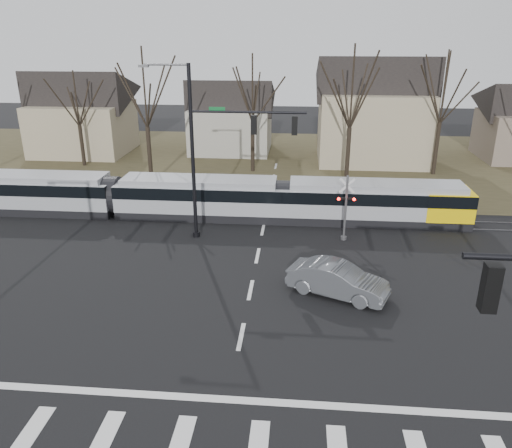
{
  "coord_description": "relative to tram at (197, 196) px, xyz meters",
  "views": [
    {
      "loc": [
        2.16,
        -15.43,
        11.81
      ],
      "look_at": [
        0.0,
        9.0,
        2.3
      ],
      "focal_mm": 35.0,
      "sensor_mm": 36.0,
      "label": 1
    }
  ],
  "objects": [
    {
      "name": "ground",
      "position": [
        4.58,
        -16.0,
        -1.48
      ],
      "size": [
        140.0,
        140.0,
        0.0
      ],
      "primitive_type": "plane",
      "color": "black"
    },
    {
      "name": "grass_verge",
      "position": [
        4.58,
        16.0,
        -1.47
      ],
      "size": [
        140.0,
        28.0,
        0.01
      ],
      "primitive_type": "cube",
      "color": "#38331E",
      "rests_on": "ground"
    },
    {
      "name": "stop_line",
      "position": [
        4.58,
        -17.8,
        -1.47
      ],
      "size": [
        28.0,
        0.35,
        0.01
      ],
      "primitive_type": "cube",
      "color": "silver",
      "rests_on": "ground"
    },
    {
      "name": "lane_dashes",
      "position": [
        4.58,
        -0.0,
        -1.47
      ],
      "size": [
        0.18,
        30.0,
        0.01
      ],
      "color": "silver",
      "rests_on": "ground"
    },
    {
      "name": "rail_pair",
      "position": [
        4.58,
        -0.2,
        -1.45
      ],
      "size": [
        90.0,
        1.52,
        0.06
      ],
      "color": "#59595E",
      "rests_on": "ground"
    },
    {
      "name": "tram",
      "position": [
        0.0,
        0.0,
        0.0
      ],
      "size": [
        35.72,
        2.65,
        2.71
      ],
      "color": "gray",
      "rests_on": "ground"
    },
    {
      "name": "sedan",
      "position": [
        8.74,
        -10.08,
        -0.69
      ],
      "size": [
        5.16,
        5.99,
        1.57
      ],
      "primitive_type": "imported",
      "rotation": [
        0.0,
        0.0,
        1.16
      ],
      "color": "#515459",
      "rests_on": "ground"
    },
    {
      "name": "signal_pole_far",
      "position": [
        2.17,
        -3.5,
        4.22
      ],
      "size": [
        9.28,
        0.44,
        10.2
      ],
      "color": "black",
      "rests_on": "ground"
    },
    {
      "name": "rail_crossing_signal",
      "position": [
        9.58,
        -3.21,
        0.41
      ],
      "size": [
        1.08,
        0.36,
        4.0
      ],
      "color": "#59595B",
      "rests_on": "ground"
    },
    {
      "name": "tree_row",
      "position": [
        6.58,
        10.0,
        3.52
      ],
      "size": [
        59.2,
        7.2,
        10.0
      ],
      "color": "black",
      "rests_on": "ground"
    },
    {
      "name": "house_a",
      "position": [
        -15.42,
        18.0,
        2.99
      ],
      "size": [
        9.72,
        8.64,
        8.6
      ],
      "color": "gray",
      "rests_on": "ground"
    },
    {
      "name": "house_b",
      "position": [
        -0.42,
        20.0,
        2.49
      ],
      "size": [
        8.64,
        7.56,
        7.65
      ],
      "color": "gray",
      "rests_on": "ground"
    },
    {
      "name": "house_c",
      "position": [
        13.58,
        17.0,
        3.76
      ],
      "size": [
        10.8,
        8.64,
        10.1
      ],
      "color": "gray",
      "rests_on": "ground"
    }
  ]
}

